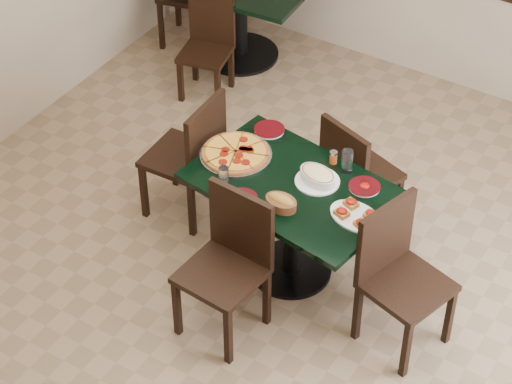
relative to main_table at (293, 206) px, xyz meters
The scene contains 19 objects.
floor 0.60m from the main_table, 117.32° to the right, with size 5.50×5.50×0.00m, color #7E6449.
main_table is the anchor object (origin of this frame).
back_table 2.62m from the main_table, 129.98° to the left, with size 1.28×0.97×0.75m.
chair_far 0.60m from the main_table, 77.22° to the left, with size 0.54×0.54×0.91m.
chair_near 0.57m from the main_table, 100.41° to the right, with size 0.48×0.48×0.97m.
chair_right 0.79m from the main_table, ahead, with size 0.56×0.56×0.97m.
chair_left 0.87m from the main_table, behind, with size 0.47×0.47×0.96m.
back_chair_near 2.19m from the main_table, 138.03° to the left, with size 0.45×0.45×0.80m.
pepperoni_pizza 0.50m from the main_table, behind, with size 0.46×0.46×0.04m.
lasagna_casserole 0.27m from the main_table, 40.00° to the left, with size 0.28×0.28×0.09m.
bread_basket 0.32m from the main_table, 78.93° to the right, with size 0.21×0.15×0.09m.
bruschetta_platter 0.51m from the main_table, ahead, with size 0.39×0.31×0.05m.
side_plate_near 0.39m from the main_table, 123.85° to the right, with size 0.18×0.18×0.02m.
side_plate_far_r 0.47m from the main_table, 27.60° to the left, with size 0.20×0.20×0.03m.
side_plate_far_l 0.59m from the main_table, 136.67° to the left, with size 0.20×0.20×0.02m.
napkin_setting 0.41m from the main_table, 126.32° to the right, with size 0.16×0.16×0.01m.
water_glass_a 0.44m from the main_table, 53.11° to the left, with size 0.07×0.07×0.15m, color white.
water_glass_b 0.49m from the main_table, 147.05° to the right, with size 0.06×0.06×0.13m, color white.
pepper_shaker 0.40m from the main_table, 71.20° to the left, with size 0.05×0.05×0.09m.
Camera 1 is at (2.34, -3.91, 4.70)m, focal length 70.00 mm.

